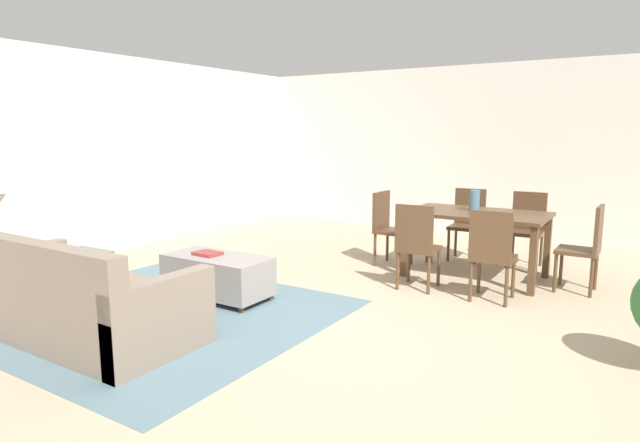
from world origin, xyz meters
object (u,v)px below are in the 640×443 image
at_px(dining_chair_near_left, 416,242).
at_px(dining_chair_far_right, 527,225).
at_px(dining_table, 477,220).
at_px(book_on_ottoman, 208,253).
at_px(dining_chair_head_east, 587,244).
at_px(ottoman_table, 217,274).
at_px(couch, 76,302).
at_px(dining_chair_far_left, 468,220).
at_px(vase_centerpiece, 475,201).
at_px(dining_chair_near_right, 492,251).
at_px(dining_chair_head_west, 388,224).

bearing_deg(dining_chair_near_left, dining_chair_far_right, 66.28).
bearing_deg(dining_table, book_on_ottoman, -132.78).
bearing_deg(dining_chair_head_east, ottoman_table, -144.54).
distance_m(dining_table, dining_chair_near_left, 0.94).
bearing_deg(couch, dining_chair_far_right, 59.64).
relative_size(ottoman_table, dining_chair_far_right, 1.18).
bearing_deg(book_on_ottoman, couch, -97.05).
relative_size(dining_chair_near_left, dining_chair_far_right, 1.00).
bearing_deg(couch, dining_chair_head_east, 46.78).
height_order(couch, dining_table, couch).
height_order(dining_chair_far_left, vase_centerpiece, vase_centerpiece).
relative_size(dining_chair_near_right, dining_chair_far_left, 1.00).
distance_m(dining_chair_head_east, dining_chair_head_west, 2.25).
bearing_deg(dining_chair_head_east, vase_centerpiece, 178.25).
bearing_deg(dining_chair_near_right, vase_centerpiece, 116.81).
relative_size(couch, vase_centerpiece, 8.69).
distance_m(couch, vase_centerpiece, 4.25).
bearing_deg(dining_chair_far_right, dining_chair_near_right, -89.18).
height_order(dining_table, dining_chair_far_right, dining_chair_far_right).
height_order(couch, book_on_ottoman, couch).
bearing_deg(dining_chair_near_right, dining_chair_far_right, 90.82).
height_order(dining_chair_far_left, book_on_ottoman, dining_chair_far_left).
bearing_deg(vase_centerpiece, ottoman_table, -130.29).
bearing_deg(ottoman_table, dining_chair_far_right, 52.73).
relative_size(dining_table, book_on_ottoman, 5.87).
relative_size(ottoman_table, dining_chair_far_left, 1.18).
relative_size(dining_chair_far_left, dining_chair_far_right, 1.00).
bearing_deg(couch, dining_chair_far_left, 67.24).
xyz_separation_m(dining_table, dining_chair_near_left, (-0.37, -0.85, -0.14)).
height_order(couch, dining_chair_head_east, dining_chair_head_east).
bearing_deg(book_on_ottoman, vase_centerpiece, 48.52).
xyz_separation_m(couch, vase_centerpiece, (2.16, 3.61, 0.59)).
height_order(dining_chair_near_left, vase_centerpiece, vase_centerpiece).
bearing_deg(dining_chair_near_left, book_on_ottoman, -140.87).
xyz_separation_m(dining_chair_near_left, vase_centerpiece, (0.33, 0.90, 0.36)).
distance_m(couch, book_on_ottoman, 1.37).
xyz_separation_m(dining_chair_near_left, dining_chair_far_left, (0.01, 1.70, 0.00)).
xyz_separation_m(dining_table, book_on_ottoman, (-2.05, -2.21, -0.21)).
bearing_deg(ottoman_table, dining_chair_near_left, 40.42).
bearing_deg(dining_chair_near_left, dining_chair_near_right, 0.36).
relative_size(couch, book_on_ottoman, 8.03).
bearing_deg(dining_chair_head_east, couch, -133.22).
distance_m(dining_chair_near_left, dining_chair_near_right, 0.78).
xyz_separation_m(dining_chair_near_right, dining_chair_head_west, (-1.51, 0.85, 0.00)).
distance_m(dining_chair_far_left, vase_centerpiece, 0.94).
distance_m(dining_chair_far_left, dining_chair_head_west, 1.13).
xyz_separation_m(ottoman_table, dining_chair_head_west, (0.83, 2.19, 0.27)).
height_order(dining_chair_far_left, dining_chair_head_west, same).
relative_size(dining_chair_head_east, vase_centerpiece, 3.83).
relative_size(couch, dining_chair_far_left, 2.27).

